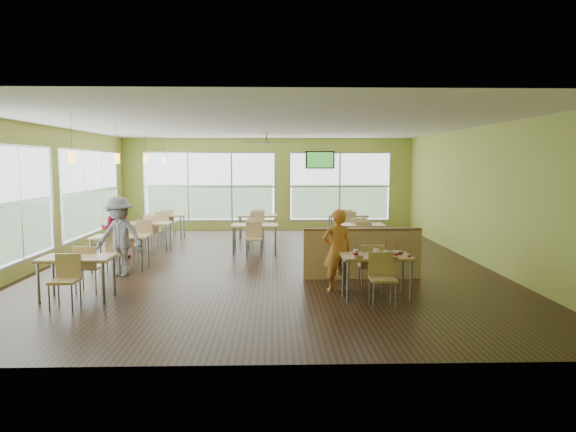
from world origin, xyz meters
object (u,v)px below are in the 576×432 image
object	(u,v)px
half_wall_divider	(362,253)
man_plaid	(337,250)
main_table	(376,262)
food_basket	(397,252)

from	to	relation	value
half_wall_divider	man_plaid	xyz separation A→B (m)	(-0.63, -0.98, 0.24)
main_table	man_plaid	size ratio (longest dim) A/B	1.00
half_wall_divider	food_basket	size ratio (longest dim) A/B	10.49
half_wall_divider	food_basket	bearing A→B (deg)	-73.93
main_table	man_plaid	distance (m)	0.80
man_plaid	food_basket	world-z (taller)	man_plaid
food_basket	main_table	bearing A→B (deg)	-164.16
food_basket	man_plaid	bearing A→B (deg)	160.33
half_wall_divider	man_plaid	size ratio (longest dim) A/B	1.58
half_wall_divider	food_basket	distance (m)	1.42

